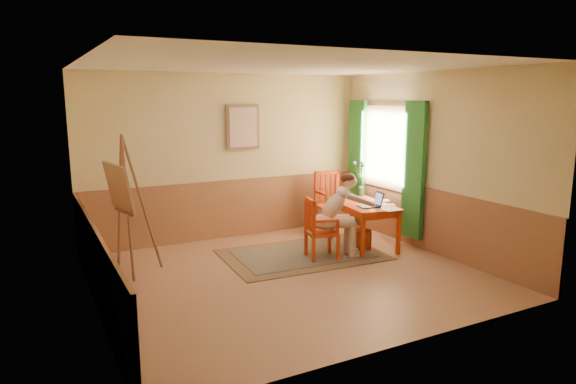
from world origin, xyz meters
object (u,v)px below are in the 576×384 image
table (364,209)px  chair_left (319,229)px  figure (339,211)px  easel (122,193)px  chair_back (331,202)px  laptop (372,204)px

table → chair_left: (-0.97, -0.21, -0.16)m
figure → easel: easel is taller
chair_back → figure: bearing=-117.9°
laptop → easel: 3.71m
chair_left → chair_back: chair_back is taller
table → laptop: size_ratio=3.27×
table → chair_back: bearing=87.6°
table → figure: 0.71m
chair_back → laptop: size_ratio=2.77×
figure → easel: 3.11m
chair_left → laptop: bearing=-3.1°
table → figure: bearing=-158.1°
laptop → easel: size_ratio=0.20×
figure → laptop: (0.62, 0.01, 0.05)m
chair_left → laptop: laptop is taller
table → chair_left: chair_left is taller
table → laptop: laptop is taller
chair_back → easel: (-3.71, -0.63, 0.60)m
chair_left → figure: size_ratio=0.72×
easel → chair_left: bearing=-13.2°
chair_left → figure: (0.31, -0.06, 0.25)m
chair_left → easel: easel is taller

